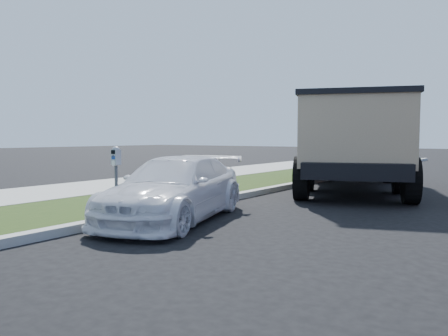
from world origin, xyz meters
The scene contains 5 objects.
ground centered at (0.00, 0.00, 0.00)m, with size 120.00×120.00×0.00m, color black.
streetside centered at (-5.57, 2.00, 0.07)m, with size 6.12×50.00×0.15m.
parking_meter centered at (-2.69, -0.73, 1.09)m, with size 0.19×0.14×1.33m.
white_wagon centered at (-1.97, 0.18, 0.62)m, with size 1.74×4.28×1.24m, color white.
dump_truck centered at (-0.96, 7.33, 1.64)m, with size 5.17×7.91×2.92m.
Camera 1 is at (3.82, -6.24, 1.64)m, focal length 35.00 mm.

